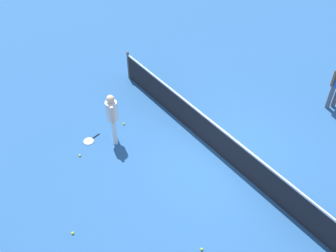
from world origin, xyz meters
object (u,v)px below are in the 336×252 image
object	(u,v)px
player_near_side	(112,115)
tennis_ball_by_net	(80,155)
tennis_ball_midcourt	(73,233)
tennis_ball_near_player	(124,124)
tennis_ball_baseline	(202,249)
tennis_racket_near_player	(89,141)

from	to	relation	value
player_near_side	tennis_ball_by_net	bearing A→B (deg)	-92.41
player_near_side	tennis_ball_midcourt	world-z (taller)	player_near_side
tennis_ball_midcourt	tennis_ball_near_player	bearing A→B (deg)	130.64
tennis_ball_baseline	player_near_side	bearing A→B (deg)	176.21
tennis_ball_near_player	tennis_ball_by_net	world-z (taller)	same
tennis_racket_near_player	tennis_ball_near_player	distance (m)	1.23
tennis_ball_near_player	tennis_ball_midcourt	world-z (taller)	same
tennis_ball_by_net	tennis_ball_midcourt	size ratio (longest dim) A/B	1.00
player_near_side	tennis_ball_by_net	world-z (taller)	player_near_side
tennis_ball_midcourt	tennis_ball_by_net	bearing A→B (deg)	149.10
tennis_racket_near_player	tennis_ball_by_net	bearing A→B (deg)	-52.40
tennis_racket_near_player	tennis_ball_midcourt	xyz separation A→B (m)	(2.63, -1.86, 0.02)
player_near_side	tennis_ball_near_player	size ratio (longest dim) A/B	25.76
player_near_side	tennis_racket_near_player	xyz separation A→B (m)	(-0.45, -0.64, -1.00)
tennis_racket_near_player	tennis_ball_near_player	world-z (taller)	tennis_ball_near_player
tennis_ball_near_player	tennis_ball_by_net	bearing A→B (deg)	-76.48
tennis_ball_by_net	tennis_ball_midcourt	xyz separation A→B (m)	(2.23, -1.33, 0.00)
tennis_ball_near_player	tennis_ball_midcourt	size ratio (longest dim) A/B	1.00
player_near_side	tennis_ball_near_player	distance (m)	1.23
tennis_racket_near_player	tennis_ball_near_player	size ratio (longest dim) A/B	9.17
tennis_ball_near_player	tennis_ball_midcourt	distance (m)	4.06
player_near_side	tennis_ball_by_net	xyz separation A→B (m)	(-0.05, -1.16, -0.98)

